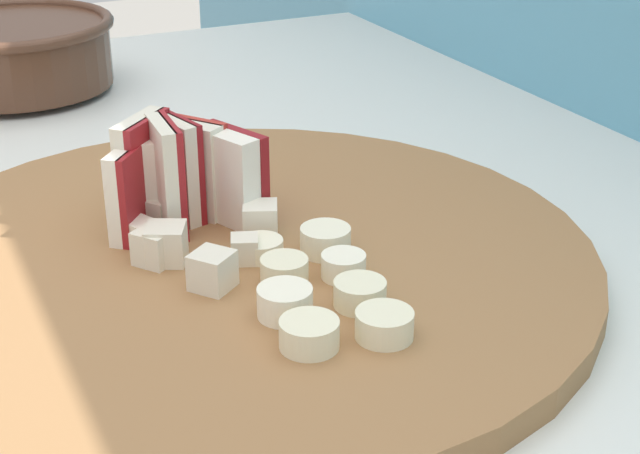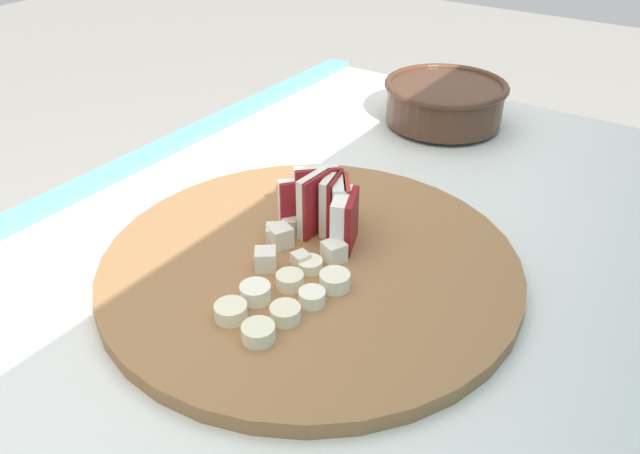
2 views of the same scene
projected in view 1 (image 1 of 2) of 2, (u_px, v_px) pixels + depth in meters
cutting_board at (235, 262)px, 0.54m from camera, size 0.40×0.40×0.02m
apple_wedge_fan at (175, 174)px, 0.56m from camera, size 0.07×0.09×0.06m
apple_dice_pile at (190, 239)px, 0.53m from camera, size 0.11×0.09×0.02m
banana_slice_rows at (319, 286)px, 0.49m from camera, size 0.13×0.08×0.01m
ceramic_bowl at (14, 51)px, 0.84m from camera, size 0.17×0.17×0.06m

